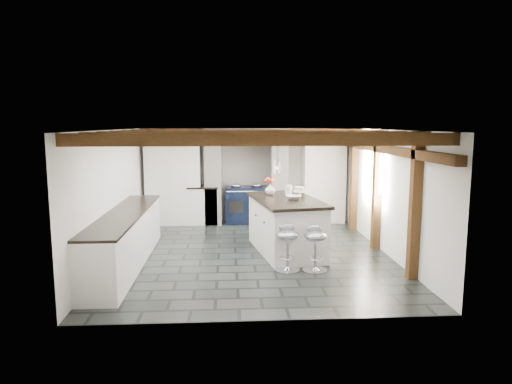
{
  "coord_description": "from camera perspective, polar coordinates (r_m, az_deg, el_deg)",
  "views": [
    {
      "loc": [
        -0.44,
        -8.31,
        2.4
      ],
      "look_at": [
        0.1,
        0.4,
        1.1
      ],
      "focal_mm": 32.0,
      "sensor_mm": 36.0,
      "label": 1
    }
  ],
  "objects": [
    {
      "name": "room_shell",
      "position": [
        9.82,
        -4.5,
        0.64
      ],
      "size": [
        6.0,
        6.03,
        6.0
      ],
      "color": "white",
      "rests_on": "ground"
    },
    {
      "name": "kitchen_island",
      "position": [
        8.64,
        3.75,
        -4.08
      ],
      "size": [
        1.41,
        2.22,
        1.37
      ],
      "rotation": [
        0.0,
        0.0,
        0.17
      ],
      "color": "white",
      "rests_on": "ground"
    },
    {
      "name": "bar_stool_near",
      "position": [
        7.57,
        7.42,
        -6.38
      ],
      "size": [
        0.43,
        0.43,
        0.76
      ],
      "rotation": [
        0.0,
        0.0,
        -0.19
      ],
      "color": "silver",
      "rests_on": "ground"
    },
    {
      "name": "range_cooker",
      "position": [
        11.16,
        -1.24,
        -1.5
      ],
      "size": [
        1.0,
        0.63,
        0.99
      ],
      "color": "black",
      "rests_on": "ground"
    },
    {
      "name": "ground",
      "position": [
        8.66,
        -0.5,
        -7.62
      ],
      "size": [
        6.0,
        6.0,
        0.0
      ],
      "primitive_type": "plane",
      "color": "black",
      "rests_on": "ground"
    },
    {
      "name": "bar_stool_far",
      "position": [
        7.53,
        3.98,
        -6.31
      ],
      "size": [
        0.42,
        0.42,
        0.78
      ],
      "rotation": [
        0.0,
        0.0,
        -0.03
      ],
      "color": "silver",
      "rests_on": "ground"
    }
  ]
}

